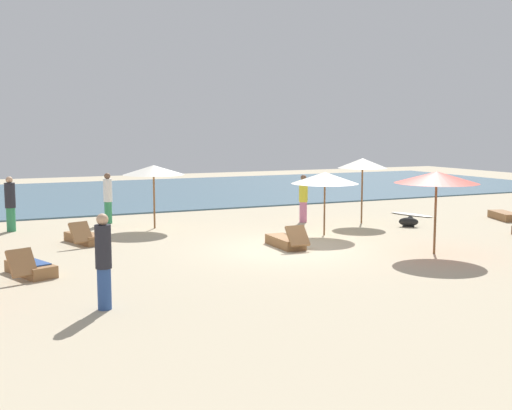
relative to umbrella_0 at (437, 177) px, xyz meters
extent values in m
plane|color=#BCAD8E|center=(-3.24, 2.18, -2.06)|extent=(60.00, 60.00, 0.00)
cube|color=#476B7F|center=(-3.24, 19.18, -2.03)|extent=(48.00, 16.00, 0.06)
cylinder|color=brown|center=(0.00, 0.00, -0.98)|extent=(0.06, 0.06, 2.18)
cone|color=#D84C3F|center=(0.00, 0.00, 0.01)|extent=(2.23, 2.23, 0.32)
cylinder|color=brown|center=(-1.14, 3.86, -1.09)|extent=(0.06, 0.06, 1.95)
cone|color=silver|center=(-1.14, 3.86, -0.24)|extent=(2.12, 2.12, 0.36)
cylinder|color=brown|center=(-5.65, 7.44, -1.02)|extent=(0.06, 0.06, 2.09)
cone|color=silver|center=(-5.65, 7.44, -0.08)|extent=(2.06, 2.06, 0.32)
cylinder|color=brown|center=(1.39, 5.49, -0.93)|extent=(0.06, 0.06, 2.27)
cone|color=silver|center=(1.39, 5.49, 0.08)|extent=(1.75, 1.75, 0.35)
cube|color=olive|center=(-3.19, 2.59, -1.92)|extent=(0.64, 1.51, 0.28)
cube|color=olive|center=(-3.17, 1.89, -1.64)|extent=(0.58, 0.49, 0.54)
cube|color=olive|center=(-10.14, 1.94, -1.92)|extent=(1.08, 1.61, 0.28)
cube|color=olive|center=(-10.38, 1.28, -1.63)|extent=(0.68, 0.58, 0.58)
cube|color=#2D4C8C|center=(-10.14, 1.94, -1.77)|extent=(0.84, 1.16, 0.03)
cube|color=olive|center=(-8.27, 5.62, -1.92)|extent=(1.05, 1.61, 0.28)
cube|color=olive|center=(-8.50, 4.96, -1.63)|extent=(0.68, 0.59, 0.57)
cube|color=olive|center=(6.72, 4.02, -1.92)|extent=(1.08, 1.61, 0.28)
cylinder|color=#338C59|center=(-6.84, 9.22, -1.67)|extent=(0.32, 0.32, 0.78)
cylinder|color=white|center=(-6.84, 9.22, -0.88)|extent=(0.38, 0.38, 0.81)
sphere|color=brown|center=(-6.84, 9.22, -0.37)|extent=(0.22, 0.22, 0.22)
cylinder|color=#D17299|center=(-0.39, 6.57, -1.69)|extent=(0.37, 0.37, 0.74)
cylinder|color=yellow|center=(-0.39, 6.57, -0.93)|extent=(0.44, 0.44, 0.78)
sphere|color=brown|center=(-0.39, 6.57, -0.45)|extent=(0.21, 0.21, 0.21)
cylinder|color=#338C59|center=(-10.10, 8.79, -1.67)|extent=(0.40, 0.40, 0.78)
cylinder|color=#26262D|center=(-10.10, 8.79, -0.87)|extent=(0.47, 0.47, 0.82)
sphere|color=tan|center=(-10.10, 8.79, -0.36)|extent=(0.22, 0.22, 0.22)
cylinder|color=#2D4C8C|center=(-9.16, -1.62, -1.67)|extent=(0.31, 0.31, 0.78)
cylinder|color=#26262D|center=(-9.16, -1.62, -0.87)|extent=(0.37, 0.37, 0.82)
sphere|color=tan|center=(-9.16, -1.62, -0.37)|extent=(0.22, 0.22, 0.22)
cube|color=black|center=(2.36, 4.08, -2.04)|extent=(0.44, 0.42, 0.04)
ellipsoid|color=black|center=(2.36, 4.08, -1.89)|extent=(0.69, 0.65, 0.30)
sphere|color=black|center=(2.59, 4.27, -1.83)|extent=(0.21, 0.21, 0.21)
ellipsoid|color=silver|center=(4.34, 6.40, -2.03)|extent=(0.99, 1.96, 0.07)
camera|label=1|loc=(-11.43, -13.26, 1.29)|focal=44.49mm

